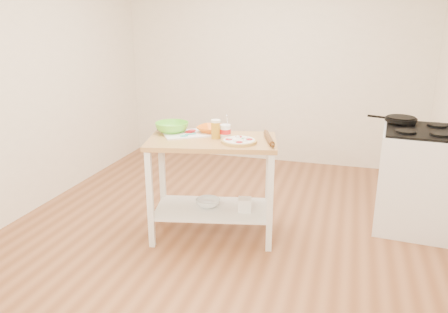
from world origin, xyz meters
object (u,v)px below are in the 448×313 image
object	(u,v)px
prep_island	(212,167)
spatula	(188,135)
cutting_board	(187,133)
orange_bowl	(212,129)
pizza	(239,141)
yogurt_tub	(225,131)
shelf_glass_bowl	(208,203)
shelf_bin	(245,205)
skillet	(400,119)
rolling_pin	(269,138)
gas_stove	(415,178)
green_bowl	(172,127)
beer_pint	(216,129)
knife	(168,129)

from	to	relation	value
prep_island	spatula	distance (m)	0.36
cutting_board	orange_bowl	xyz separation A→B (m)	(0.20, 0.12, 0.02)
pizza	yogurt_tub	distance (m)	0.20
pizza	shelf_glass_bowl	distance (m)	0.69
shelf_bin	spatula	bearing A→B (deg)	-178.55
skillet	rolling_pin	bearing A→B (deg)	-125.08
rolling_pin	orange_bowl	bearing A→B (deg)	167.42
rolling_pin	pizza	bearing A→B (deg)	-150.53
gas_stove	orange_bowl	size ratio (longest dim) A/B	4.37
rolling_pin	shelf_bin	world-z (taller)	rolling_pin
shelf_glass_bowl	green_bowl	bearing A→B (deg)	165.92
cutting_board	yogurt_tub	world-z (taller)	yogurt_tub
yogurt_tub	green_bowl	bearing A→B (deg)	176.00
yogurt_tub	rolling_pin	bearing A→B (deg)	0.98
gas_stove	beer_pint	bearing A→B (deg)	-154.24
yogurt_tub	prep_island	bearing A→B (deg)	-140.18
knife	spatula	bearing A→B (deg)	-47.91
prep_island	knife	world-z (taller)	knife
skillet	spatula	size ratio (longest dim) A/B	3.27
pizza	green_bowl	world-z (taller)	green_bowl
gas_stove	yogurt_tub	world-z (taller)	gas_stove
cutting_board	yogurt_tub	bearing A→B (deg)	-34.61
skillet	beer_pint	world-z (taller)	beer_pint
yogurt_tub	pizza	bearing A→B (deg)	-38.07
prep_island	shelf_glass_bowl	distance (m)	0.35
spatula	green_bowl	xyz separation A→B (m)	(-0.19, 0.10, 0.03)
spatula	orange_bowl	xyz separation A→B (m)	(0.16, 0.19, 0.02)
gas_stove	beer_pint	size ratio (longest dim) A/B	6.90
green_bowl	yogurt_tub	distance (m)	0.51
skillet	yogurt_tub	world-z (taller)	yogurt_tub
gas_stove	rolling_pin	world-z (taller)	gas_stove
cutting_board	beer_pint	size ratio (longest dim) A/B	3.10
skillet	cutting_board	size ratio (longest dim) A/B	0.89
gas_stove	green_bowl	distance (m)	2.28
gas_stove	beer_pint	world-z (taller)	gas_stove
orange_bowl	rolling_pin	size ratio (longest dim) A/B	0.68
pizza	beer_pint	size ratio (longest dim) A/B	1.85
knife	gas_stove	bearing A→B (deg)	-5.16
shelf_glass_bowl	yogurt_tub	bearing A→B (deg)	20.74
spatula	skillet	bearing A→B (deg)	-15.20
pizza	spatula	bearing A→B (deg)	173.16
pizza	rolling_pin	world-z (taller)	pizza
knife	cutting_board	bearing A→B (deg)	-34.75
gas_stove	pizza	bearing A→B (deg)	-148.85
pizza	green_bowl	distance (m)	0.68
green_bowl	beer_pint	size ratio (longest dim) A/B	1.86
rolling_pin	prep_island	bearing A→B (deg)	-169.78
spatula	yogurt_tub	bearing A→B (deg)	-30.68
pizza	shelf_bin	world-z (taller)	pizza
prep_island	gas_stove	xyz separation A→B (m)	(1.74, 0.71, -0.17)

